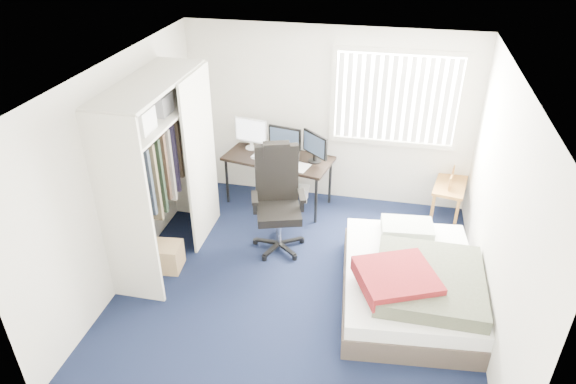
# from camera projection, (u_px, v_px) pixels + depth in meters

# --- Properties ---
(ground) EXTENTS (4.20, 4.20, 0.00)m
(ground) POSITION_uv_depth(u_px,v_px,m) (298.00, 283.00, 5.99)
(ground) COLOR black
(ground) RESTS_ON ground
(room_shell) EXTENTS (4.20, 4.20, 4.20)m
(room_shell) POSITION_uv_depth(u_px,v_px,m) (300.00, 169.00, 5.23)
(room_shell) COLOR silver
(room_shell) RESTS_ON ground
(window_assembly) EXTENTS (1.72, 0.09, 1.32)m
(window_assembly) POSITION_uv_depth(u_px,v_px,m) (396.00, 99.00, 6.75)
(window_assembly) COLOR white
(window_assembly) RESTS_ON ground
(closet) EXTENTS (0.64, 1.84, 2.22)m
(closet) POSITION_uv_depth(u_px,v_px,m) (160.00, 156.00, 5.84)
(closet) COLOR beige
(closet) RESTS_ON ground
(desk) EXTENTS (1.60, 0.98, 1.20)m
(desk) POSITION_uv_depth(u_px,v_px,m) (279.00, 155.00, 7.20)
(desk) COLOR black
(desk) RESTS_ON ground
(office_chair) EXTENTS (0.80, 0.80, 1.36)m
(office_chair) POSITION_uv_depth(u_px,v_px,m) (278.00, 209.00, 6.41)
(office_chair) COLOR black
(office_chair) RESTS_ON ground
(footstool) EXTENTS (0.28, 0.23, 0.22)m
(footstool) POSITION_uv_depth(u_px,v_px,m) (300.00, 190.00, 7.53)
(footstool) COLOR white
(footstool) RESTS_ON ground
(nightstand) EXTENTS (0.53, 0.85, 0.72)m
(nightstand) POSITION_uv_depth(u_px,v_px,m) (450.00, 187.00, 7.00)
(nightstand) COLOR brown
(nightstand) RESTS_ON ground
(bed) EXTENTS (1.62, 2.06, 0.64)m
(bed) POSITION_uv_depth(u_px,v_px,m) (412.00, 282.00, 5.59)
(bed) COLOR #3F352D
(bed) RESTS_ON ground
(pine_box) EXTENTS (0.46, 0.37, 0.33)m
(pine_box) POSITION_uv_depth(u_px,v_px,m) (163.00, 256.00, 6.17)
(pine_box) COLOR tan
(pine_box) RESTS_ON ground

